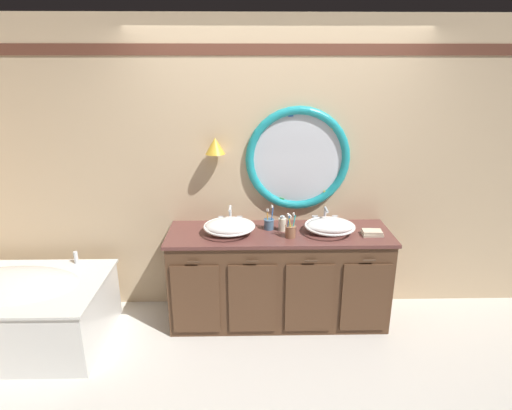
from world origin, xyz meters
The scene contains 12 objects.
ground_plane centered at (0.00, 0.00, 0.00)m, with size 14.00×14.00×0.00m, color silver.
back_wall_assembly centered at (0.01, 0.59, 1.31)m, with size 6.40×0.26×2.60m.
vanity_counter centered at (0.01, 0.26, 0.42)m, with size 1.91×0.61×0.84m.
bathtub centered at (-2.18, -0.06, 0.33)m, with size 1.49×0.92×0.65m.
sink_basin_left centered at (-0.42, 0.24, 0.91)m, with size 0.44×0.44×0.13m.
sink_basin_right centered at (0.43, 0.24, 0.91)m, with size 0.43×0.43×0.12m.
faucet_set_left centered at (-0.42, 0.47, 0.91)m, with size 0.22×0.14×0.17m.
faucet_set_right centered at (0.43, 0.47, 0.91)m, with size 0.23×0.14×0.16m.
toothbrush_holder_left centered at (-0.08, 0.33, 0.90)m, with size 0.09×0.09×0.22m.
toothbrush_holder_right centered at (0.09, 0.15, 0.90)m, with size 0.10×0.10×0.22m.
soap_dispenser centered at (0.04, 0.30, 0.91)m, with size 0.07×0.07×0.14m.
folded_hand_towel centered at (0.78, 0.18, 0.87)m, with size 0.17×0.11×0.04m.
Camera 1 is at (-0.26, -3.08, 2.22)m, focal length 29.61 mm.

